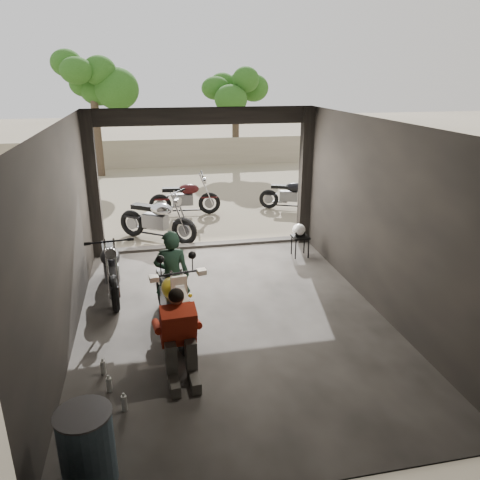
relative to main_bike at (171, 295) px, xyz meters
name	(u,v)px	position (x,y,z in m)	size (l,w,h in m)	color
ground	(232,318)	(0.99, 0.19, -0.62)	(80.00, 80.00, 0.00)	#7A6D56
garage	(226,236)	(0.99, 0.73, 0.66)	(7.00, 7.13, 3.20)	#2D2B28
boundary_wall	(173,152)	(0.99, 14.19, -0.02)	(18.00, 0.30, 1.20)	gray
tree_left	(91,70)	(-2.01, 12.69, 3.36)	(2.20, 2.20, 5.60)	#382B1E
tree_right	(235,81)	(3.79, 14.19, 2.94)	(2.20, 2.20, 5.00)	#382B1E
main_bike	(171,295)	(0.00, 0.00, 0.00)	(0.77, 1.86, 1.24)	white
left_bike	(110,263)	(-1.01, 1.57, -0.01)	(0.75, 1.82, 1.23)	black
outside_bike_a	(157,215)	(-0.07, 4.39, 0.02)	(0.78, 1.89, 1.28)	black
outside_bike_b	(185,195)	(0.79, 6.46, -0.02)	(0.73, 1.78, 1.20)	#3E0E10
outside_bike_c	(290,192)	(3.93, 6.37, -0.07)	(0.67, 1.63, 1.10)	black
rider	(172,277)	(0.04, 0.33, 0.16)	(0.57, 0.38, 1.57)	#172E23
mechanic	(180,340)	(0.03, -1.31, -0.01)	(0.62, 0.84, 1.21)	red
stool	(300,239)	(2.99, 2.62, -0.20)	(0.36, 0.36, 0.49)	black
helmet	(299,230)	(2.96, 2.65, 0.01)	(0.29, 0.30, 0.27)	white
oil_drum	(87,449)	(-1.01, -2.81, -0.21)	(0.54, 0.54, 0.83)	#435E71
sign_post	(342,179)	(4.35, 3.70, 0.86)	(0.74, 0.08, 2.22)	black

